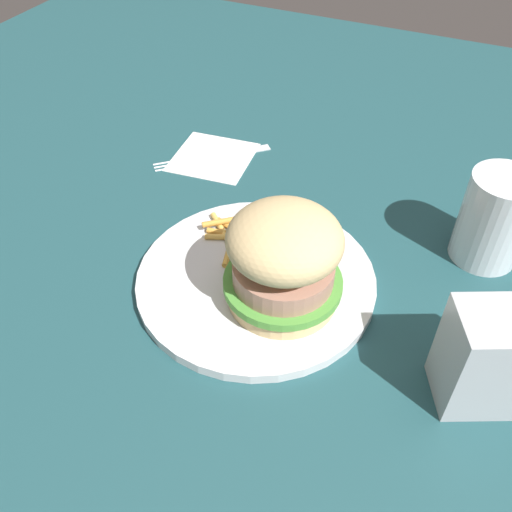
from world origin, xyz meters
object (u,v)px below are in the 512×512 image
Objects in this scene: plate at (256,279)px; napkin_dispenser at (497,358)px; fork at (212,156)px; napkin at (213,157)px; fries_pile at (238,236)px; drink_glass at (493,223)px; sandwich at (284,259)px.

plate is 2.49× the size of napkin_dispenser.
napkin_dispenser reaches higher than fork.
plate is at bearing 128.96° from fork.
napkin is at bearing -137.14° from fork.
fries_pile is 0.77× the size of fork.
fries_pile is at bearing 127.26° from fork.
drink_glass is at bearing -145.29° from plate.
napkin is at bearing -53.20° from fries_pile.
plate is at bearing 134.01° from fries_pile.
sandwich is 1.17× the size of napkin_dispenser.
napkin is (0.12, -0.16, -0.02)m from fries_pile.
sandwich reaches higher than drink_glass.
fries_pile is (0.05, -0.05, 0.01)m from plate.
fries_pile is (0.08, -0.06, -0.05)m from sandwich.
sandwich is 0.90× the size of fork.
sandwich is 1.13× the size of napkin.
fries_pile is at bearing 137.79° from napkin_dispenser.
plate reaches higher than napkin.
napkin_dispenser is at bearing 173.69° from sandwich.
plate is 0.26m from fork.
plate is 1.92× the size of fork.
sandwich is at bearing 155.55° from plate.
plate is 0.27m from drink_glass.
napkin is 0.80× the size of fork.
sandwich is 1.14× the size of drink_glass.
napkin is at bearing 123.74° from napkin_dispenser.
plate is at bearing -24.45° from sandwich.
sandwich is (-0.04, 0.02, 0.06)m from plate.
fries_pile is 0.20m from napkin.
fork is at bearing -47.40° from sandwich.
fork is at bearing -52.74° from fries_pile.
fork is 0.48m from napkin_dispenser.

